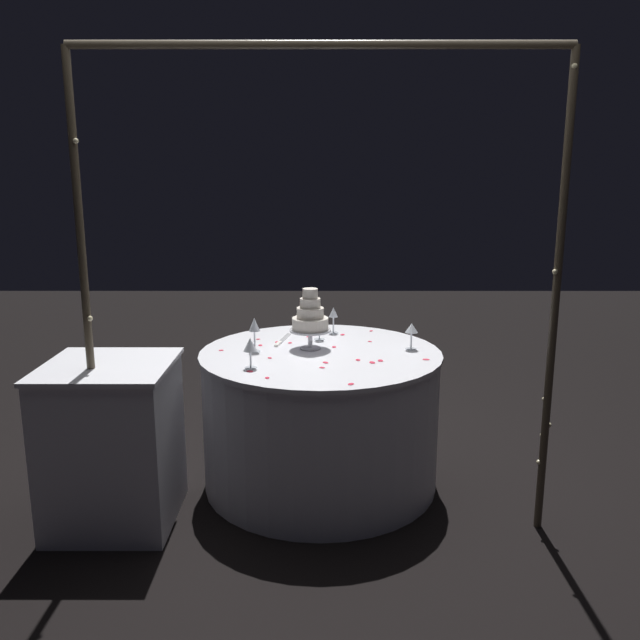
{
  "coord_description": "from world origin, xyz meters",
  "views": [
    {
      "loc": [
        -0.0,
        3.28,
        1.64
      ],
      "look_at": [
        0.0,
        0.0,
        0.91
      ],
      "focal_mm": 36.36,
      "sensor_mm": 36.0,
      "label": 1
    }
  ],
  "objects": [
    {
      "name": "rose_petal_20",
      "position": [
        -0.19,
        0.16,
        0.74
      ],
      "size": [
        0.03,
        0.04,
        0.0
      ],
      "primitive_type": "ellipsoid",
      "rotation": [
        0.0,
        0.0,
        4.91
      ],
      "color": "#E02D47",
      "rests_on": "main_table"
    },
    {
      "name": "wine_glass_2",
      "position": [
        0.35,
        -0.0,
        0.87
      ],
      "size": [
        0.06,
        0.06,
        0.18
      ],
      "color": "silver",
      "rests_on": "main_table"
    },
    {
      "name": "rose_petal_18",
      "position": [
        0.06,
        -0.32,
        0.74
      ],
      "size": [
        0.05,
        0.04,
        0.0
      ],
      "primitive_type": "ellipsoid",
      "rotation": [
        0.0,
        0.0,
        3.63
      ],
      "color": "#E02D47",
      "rests_on": "main_table"
    },
    {
      "name": "rose_petal_10",
      "position": [
        0.53,
        -0.02,
        0.74
      ],
      "size": [
        0.03,
        0.02,
        0.0
      ],
      "primitive_type": "ellipsoid",
      "rotation": [
        0.0,
        0.0,
        3.26
      ],
      "color": "#E02D47",
      "rests_on": "main_table"
    },
    {
      "name": "rose_petal_15",
      "position": [
        0.35,
        -0.26,
        0.74
      ],
      "size": [
        0.03,
        0.02,
        0.0
      ],
      "primitive_type": "ellipsoid",
      "rotation": [
        0.0,
        0.0,
        3.27
      ],
      "color": "#E02D47",
      "rests_on": "main_table"
    },
    {
      "name": "rose_petal_0",
      "position": [
        0.26,
        0.13,
        0.74
      ],
      "size": [
        0.03,
        0.03,
        0.0
      ],
      "primitive_type": "ellipsoid",
      "rotation": [
        0.0,
        0.0,
        5.41
      ],
      "color": "#E02D47",
      "rests_on": "main_table"
    },
    {
      "name": "rose_petal_11",
      "position": [
        -0.3,
        0.17,
        0.74
      ],
      "size": [
        0.03,
        0.04,
        0.0
      ],
      "primitive_type": "ellipsoid",
      "rotation": [
        0.0,
        0.0,
        1.64
      ],
      "color": "#E02D47",
      "rests_on": "main_table"
    },
    {
      "name": "rose_petal_3",
      "position": [
        0.24,
        0.46,
        0.74
      ],
      "size": [
        0.02,
        0.03,
        0.0
      ],
      "primitive_type": "ellipsoid",
      "rotation": [
        0.0,
        0.0,
        4.86
      ],
      "color": "#E02D47",
      "rests_on": "main_table"
    },
    {
      "name": "rose_petal_9",
      "position": [
        -0.26,
        0.21,
        0.74
      ],
      "size": [
        0.04,
        0.05,
        0.0
      ],
      "primitive_type": "ellipsoid",
      "rotation": [
        0.0,
        0.0,
        4.99
      ],
      "color": "#E02D47",
      "rests_on": "main_table"
    },
    {
      "name": "rose_petal_1",
      "position": [
        0.33,
        0.36,
        0.74
      ],
      "size": [
        0.04,
        0.04,
        0.0
      ],
      "primitive_type": "ellipsoid",
      "rotation": [
        0.0,
        0.0,
        5.68
      ],
      "color": "#E02D47",
      "rests_on": "main_table"
    },
    {
      "name": "wine_glass_3",
      "position": [
        -0.48,
        -0.05,
        0.85
      ],
      "size": [
        0.07,
        0.07,
        0.14
      ],
      "color": "silver",
      "rests_on": "main_table"
    },
    {
      "name": "rose_petal_2",
      "position": [
        0.17,
        -0.18,
        0.74
      ],
      "size": [
        0.03,
        0.03,
        0.0
      ],
      "primitive_type": "ellipsoid",
      "rotation": [
        0.0,
        0.0,
        1.4
      ],
      "color": "#E02D47",
      "rests_on": "main_table"
    },
    {
      "name": "ground_plane",
      "position": [
        0.0,
        0.0,
        0.0
      ],
      "size": [
        12.0,
        12.0,
        0.0
      ],
      "primitive_type": "plane",
      "color": "black"
    },
    {
      "name": "cake_knife",
      "position": [
        0.22,
        -0.22,
        0.74
      ],
      "size": [
        0.08,
        0.29,
        0.01
      ],
      "color": "silver",
      "rests_on": "main_table"
    },
    {
      "name": "rose_petal_6",
      "position": [
        -0.3,
        -0.46,
        0.74
      ],
      "size": [
        0.03,
        0.03,
        0.0
      ],
      "primitive_type": "ellipsoid",
      "rotation": [
        0.0,
        0.0,
        4.25
      ],
      "color": "#E02D47",
      "rests_on": "main_table"
    },
    {
      "name": "rose_petal_12",
      "position": [
        -0.14,
        0.55,
        0.74
      ],
      "size": [
        0.04,
        0.04,
        0.0
      ],
      "primitive_type": "ellipsoid",
      "rotation": [
        0.0,
        0.0,
        0.88
      ],
      "color": "#E02D47",
      "rests_on": "main_table"
    },
    {
      "name": "rose_petal_16",
      "position": [
        0.33,
        -0.13,
        0.74
      ],
      "size": [
        0.03,
        0.04,
        0.0
      ],
      "primitive_type": "ellipsoid",
      "rotation": [
        0.0,
        0.0,
        1.83
      ],
      "color": "#E02D47",
      "rests_on": "main_table"
    },
    {
      "name": "rose_petal_17",
      "position": [
        -0.07,
        -0.09,
        0.74
      ],
      "size": [
        0.02,
        0.03,
        0.0
      ],
      "primitive_type": "ellipsoid",
      "rotation": [
        0.0,
        0.0,
        1.63
      ],
      "color": "#E02D47",
      "rests_on": "main_table"
    },
    {
      "name": "rose_petal_13",
      "position": [
        -0.13,
        -0.37,
        0.74
      ],
      "size": [
        0.03,
        0.04,
        0.0
      ],
      "primitive_type": "ellipsoid",
      "rotation": [
        0.0,
        0.0,
        1.37
      ],
      "color": "#E02D47",
      "rests_on": "main_table"
    },
    {
      "name": "wine_glass_4",
      "position": [
        -0.08,
        -0.41,
        0.85
      ],
      "size": [
        0.06,
        0.06,
        0.15
      ],
      "color": "silver",
      "rests_on": "main_table"
    },
    {
      "name": "rose_petal_14",
      "position": [
        -0.04,
        -0.48,
        0.74
      ],
      "size": [
        0.04,
        0.04,
        0.0
      ],
      "primitive_type": "ellipsoid",
      "rotation": [
        0.0,
        0.0,
        0.83
      ],
      "color": "#E02D47",
      "rests_on": "main_table"
    },
    {
      "name": "rose_petal_8",
      "position": [
        -0.28,
        -0.21,
        0.74
      ],
      "size": [
        0.03,
        0.03,
        0.0
      ],
      "primitive_type": "ellipsoid",
      "rotation": [
        0.0,
        0.0,
        2.48
      ],
      "color": "#E02D47",
      "rests_on": "main_table"
    },
    {
      "name": "side_table",
      "position": [
        0.99,
        0.4,
        0.39
      ],
      "size": [
        0.59,
        0.59,
        0.79
      ],
      "color": "white",
      "rests_on": "ground"
    },
    {
      "name": "main_table",
      "position": [
        0.0,
        0.0,
        0.37
      ],
      "size": [
        1.27,
        1.27,
        0.74
      ],
      "color": "white",
      "rests_on": "ground"
    },
    {
      "name": "wine_glass_1",
      "position": [
        0.34,
        0.3,
        0.85
      ],
      "size": [
        0.07,
        0.07,
        0.15
      ],
      "color": "silver",
      "rests_on": "main_table"
    },
    {
      "name": "rose_petal_5",
      "position": [
        -0.53,
        0.15,
        0.74
      ],
      "size": [
        0.04,
        0.03,
        0.0
      ],
      "primitive_type": "ellipsoid",
      "rotation": [
        0.0,
        0.0,
        6.07
      ],
      "color": "#E02D47",
      "rests_on": "main_table"
    },
    {
      "name": "tiered_cake",
      "position": [
        0.05,
        -0.06,
        0.91
      ],
      "size": [
        0.22,
        0.22,
        0.33
      ],
      "color": "silver",
      "rests_on": "main_table"
    },
    {
      "name": "rose_petal_7",
      "position": [
        -0.01,
        0.29,
        0.74
      ],
      "size": [
        0.04,
        0.03,
        0.0
      ],
      "primitive_type": "ellipsoid",
      "rotation": [
        0.0,
        0.0,
        5.82
      ],
      "color": "#E02D47",
      "rests_on": "main_table"
    },
    {
      "name": "wine_glass_0",
      "position": [
        0.01,
        -0.25,
        0.86
      ],
      "size": [
        0.06,
        0.06,
        0.17
      ],
      "color": "silver",
      "rests_on": "main_table"
    },
    {
      "name": "rose_petal_4",
      "position": [
        -0.02,
        0.21,
        0.74
      ],
      "size": [
        0.04,
        0.04,
        0.0
      ],
      "primitive_type": "ellipsoid",
      "rotation": [
        0.0,
        0.0,
        2.23
      ],
      "color": "#E02D47",
      "rests_on": "main_table"
    },
    {
      "name": "decorative_arch",
      "position": [
        0.0,
        0.47,
        1.43
      ],
      "size": [
        2.14,
        0.06,
        2.18
      ],
      "color": "#473D2D",
      "rests_on": "ground"
    },
    {
      "name": "rose_petal_19",
      "position": [
        0.24,
        -0.2,
        0.74
      ],
      "size": [
        0.03,
        0.04,
        0.0
      ],
      "primitive_type": "ellipsoid",
      "rotation": [
        0.0,
        0.0,
        4.53
      ],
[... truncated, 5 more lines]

